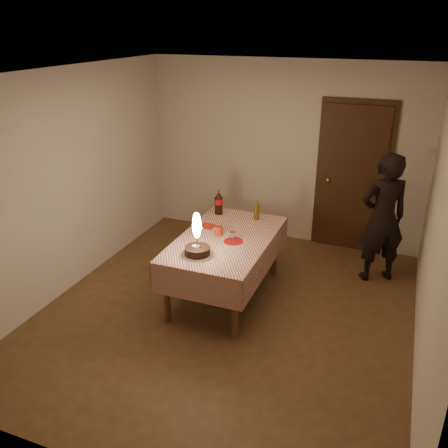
{
  "coord_description": "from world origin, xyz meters",
  "views": [
    {
      "loc": [
        1.64,
        -4.25,
        3.04
      ],
      "look_at": [
        -0.15,
        0.29,
        0.95
      ],
      "focal_mm": 38.0,
      "sensor_mm": 36.0,
      "label": 1
    }
  ],
  "objects": [
    {
      "name": "cola_bottle",
      "position": [
        -0.49,
        0.99,
        0.91
      ],
      "size": [
        0.1,
        0.1,
        0.32
      ],
      "color": "black",
      "rests_on": "dining_table"
    },
    {
      "name": "photographer",
      "position": [
        1.49,
        1.43,
        0.83
      ],
      "size": [
        0.72,
        0.64,
        1.65
      ],
      "color": "black",
      "rests_on": "ground"
    },
    {
      "name": "clear_cup",
      "position": [
        -0.06,
        0.33,
        0.81
      ],
      "size": [
        0.07,
        0.07,
        0.09
      ],
      "primitive_type": "cylinder",
      "color": "white",
      "rests_on": "dining_table"
    },
    {
      "name": "red_cup",
      "position": [
        -0.25,
        0.39,
        0.81
      ],
      "size": [
        0.08,
        0.08,
        0.1
      ],
      "primitive_type": "cylinder",
      "color": "red",
      "rests_on": "dining_table"
    },
    {
      "name": "ground",
      "position": [
        0.0,
        0.0,
        0.0
      ],
      "size": [
        4.0,
        4.5,
        0.01
      ],
      "primitive_type": "cube",
      "color": "brown",
      "rests_on": "ground"
    },
    {
      "name": "napkin_stack",
      "position": [
        -0.46,
        0.54,
        0.77
      ],
      "size": [
        0.15,
        0.15,
        0.02
      ],
      "primitive_type": "cube",
      "color": "#B32014",
      "rests_on": "dining_table"
    },
    {
      "name": "amber_bottle_right",
      "position": [
        0.02,
        0.99,
        0.88
      ],
      "size": [
        0.06,
        0.06,
        0.25
      ],
      "color": "#5A390F",
      "rests_on": "dining_table"
    },
    {
      "name": "red_plate",
      "position": [
        -0.02,
        0.27,
        0.77
      ],
      "size": [
        0.22,
        0.22,
        0.01
      ],
      "primitive_type": "cylinder",
      "color": "#B30C11",
      "rests_on": "dining_table"
    },
    {
      "name": "dining_table",
      "position": [
        -0.15,
        0.34,
        0.66
      ],
      "size": [
        1.02,
        1.72,
        0.76
      ],
      "color": "brown",
      "rests_on": "ground"
    },
    {
      "name": "room_shell",
      "position": [
        0.03,
        0.08,
        1.65
      ],
      "size": [
        4.04,
        4.54,
        2.62
      ],
      "color": "beige",
      "rests_on": "ground"
    },
    {
      "name": "birthday_cake",
      "position": [
        -0.27,
        -0.17,
        0.88
      ],
      "size": [
        0.34,
        0.34,
        0.48
      ],
      "color": "white",
      "rests_on": "dining_table"
    }
  ]
}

